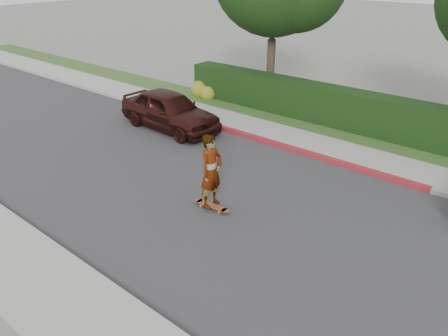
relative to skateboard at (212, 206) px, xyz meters
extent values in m
plane|color=slate|center=(3.13, 0.48, -0.10)|extent=(120.00, 120.00, 0.00)
cube|color=#2D2D30|center=(3.13, 0.48, -0.09)|extent=(60.00, 8.00, 0.01)
cube|color=#9E9E99|center=(3.13, 4.58, -0.02)|extent=(60.00, 0.20, 0.15)
cube|color=maroon|center=(-1.87, 4.58, -0.02)|extent=(12.00, 0.21, 0.15)
cube|color=gray|center=(3.13, 5.48, -0.04)|extent=(60.00, 1.60, 0.12)
cube|color=#2D4C1E|center=(3.13, 7.08, -0.05)|extent=(60.00, 1.60, 0.10)
cube|color=black|center=(0.13, 7.68, 0.65)|extent=(15.00, 1.00, 1.50)
sphere|color=#2D4C19|center=(-7.07, 7.28, 0.25)|extent=(0.90, 0.90, 0.90)
sphere|color=#2D4C19|center=(-6.47, 7.08, 0.20)|extent=(0.70, 0.70, 0.70)
cylinder|color=#33261C|center=(-4.37, 8.98, 1.25)|extent=(0.36, 0.36, 2.70)
cylinder|color=#33261C|center=(-4.37, 8.98, 3.28)|extent=(0.24, 0.24, 2.25)
cylinder|color=#C76936|center=(-0.29, -0.11, -0.06)|extent=(0.06, 0.04, 0.06)
cylinder|color=#C76936|center=(-0.30, 0.06, -0.06)|extent=(0.06, 0.04, 0.06)
cylinder|color=#C76936|center=(0.30, -0.06, -0.06)|extent=(0.06, 0.04, 0.06)
cylinder|color=#C76936|center=(0.29, 0.11, -0.06)|extent=(0.06, 0.04, 0.06)
cube|color=silver|center=(-0.29, -0.02, -0.02)|extent=(0.06, 0.18, 0.02)
cube|color=silver|center=(0.29, 0.02, -0.02)|extent=(0.06, 0.18, 0.02)
cube|color=brown|center=(0.00, 0.00, 0.01)|extent=(0.90, 0.28, 0.02)
cylinder|color=brown|center=(-0.44, -0.03, 0.01)|extent=(0.23, 0.23, 0.02)
cylinder|color=brown|center=(0.44, 0.03, 0.01)|extent=(0.23, 0.23, 0.02)
imported|color=white|center=(0.00, 0.00, 1.00)|extent=(0.50, 0.74, 1.96)
imported|color=#331410|center=(-5.14, 3.45, 0.63)|extent=(4.35, 1.89, 1.46)
camera|label=1|loc=(6.52, -7.30, 5.84)|focal=35.00mm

